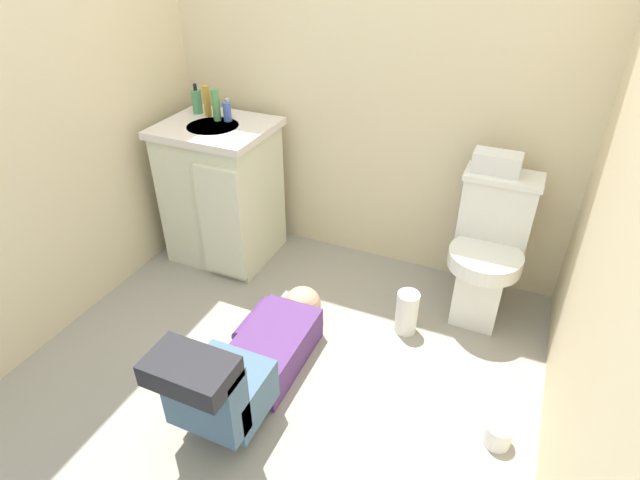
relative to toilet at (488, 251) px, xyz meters
The scene contains 14 objects.
ground_plane 1.17m from the toilet, 133.56° to the right, with size 2.77×3.13×0.04m, color gray.
wall_back 1.17m from the toilet, 158.23° to the left, with size 2.43×0.08×2.40m, color beige.
wall_left 2.25m from the toilet, 157.54° to the right, with size 0.08×2.13×2.40m, color beige.
toilet is the anchor object (origin of this frame).
vanity_cabinet 1.51m from the toilet, behind, with size 0.60×0.53×0.82m.
faucet 1.59m from the toilet, behind, with size 0.02×0.02×0.10m, color silver.
person_plumber 1.28m from the toilet, 130.31° to the right, with size 0.39×1.06×0.52m.
tissue_box 0.44m from the toilet, 116.43° to the left, with size 0.22×0.11×0.10m, color silver.
soap_dispenser 1.78m from the toilet, behind, with size 0.06×0.06×0.17m.
bottle_amber 1.70m from the toilet, behind, with size 0.04×0.04×0.17m, color gold.
bottle_green 1.62m from the toilet, behind, with size 0.04×0.04×0.17m, color #529753.
bottle_blue 1.55m from the toilet, behind, with size 0.04×0.04×0.10m, color #435FB9.
paper_towel_roll 0.51m from the toilet, 133.20° to the right, with size 0.11×0.11×0.23m, color white.
toilet_paper_roll 0.89m from the toilet, 75.22° to the right, with size 0.11×0.11×0.10m, color white.
Camera 1 is at (0.84, -1.46, 1.80)m, focal length 28.73 mm.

